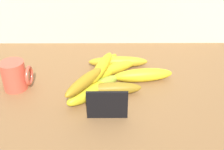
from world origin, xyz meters
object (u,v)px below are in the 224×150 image
Objects in this scene: banana_5 at (113,69)px; banana_9 at (83,82)px; banana_4 at (143,75)px; banana_7 at (99,77)px; banana_1 at (107,64)px; banana_2 at (110,89)px; banana_8 at (102,67)px; banana_6 at (100,86)px; banana_3 at (118,62)px; coffee_mug at (15,75)px; chalkboard_sign at (107,106)px; banana_0 at (88,93)px.

banana_9 is at bearing -121.22° from banana_5.
banana_7 is at bearing -178.05° from banana_4.
banana_1 is 19.83cm from banana_9.
banana_8 is (-2.64, 8.12, 3.06)cm from banana_2.
banana_6 reaches higher than banana_1.
banana_5 is at bearing -112.11° from banana_3.
coffee_mug reaches higher than banana_1.
banana_4 is (11.76, -8.23, 0.53)cm from banana_1.
banana_5 is at bearing 15.41° from coffee_mug.
banana_1 is (-0.28, 26.46, -2.20)cm from chalkboard_sign.
banana_2 is (0.73, 10.62, -1.84)cm from chalkboard_sign.
chalkboard_sign is at bearing -84.21° from banana_8.
banana_9 is at bearing 130.17° from chalkboard_sign.
banana_7 is 0.79× the size of banana_8.
coffee_mug is 34.91cm from banana_3.
banana_1 is at bearing 72.96° from banana_0.
banana_1 is 13.99cm from banana_6.
banana_2 is (6.58, 2.30, -0.15)cm from banana_0.
banana_0 is 0.80× the size of banana_2.
banana_0 is at bearing -2.22° from banana_9.
banana_6 is (-6.00, -14.90, -0.12)cm from banana_3.
banana_1 is at bearing 116.72° from banana_5.
chalkboard_sign is 22.83cm from banana_5.
banana_4 reaches higher than banana_7.
coffee_mug is 0.53× the size of banana_9.
banana_8 is at bearing 9.33° from coffee_mug.
chalkboard_sign is 10.80cm from banana_2.
banana_7 is (-14.24, -0.48, -0.55)cm from banana_4.
banana_2 is (29.36, -3.73, -2.57)cm from coffee_mug.
banana_4 is at bearing 28.04° from banana_9.
banana_4 reaches higher than banana_1.
banana_8 reaches higher than banana_0.
banana_9 is (-1.22, 0.05, 3.95)cm from banana_0.
banana_1 and banana_7 have the same top height.
chalkboard_sign reaches higher than banana_2.
banana_5 is (30.24, 8.34, -2.74)cm from coffee_mug.
banana_8 is (-13.38, 0.50, 2.88)cm from banana_4.
chalkboard_sign reaches higher than banana_7.
banana_6 is at bearing 147.30° from banana_2.
banana_1 is 8.60cm from banana_8.
banana_3 is (3.87, 1.08, 0.36)cm from banana_1.
banana_0 reaches higher than banana_6.
banana_8 reaches higher than banana_2.
banana_3 is at bearing 130.28° from banana_4.
banana_9 reaches higher than banana_8.
chalkboard_sign is at bearing -89.39° from banana_1.
chalkboard_sign is 0.53× the size of banana_3.
banana_8 is at bearing -101.86° from banana_1.
banana_8 reaches higher than banana_3.
banana_1 is at bearing -164.40° from banana_3.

